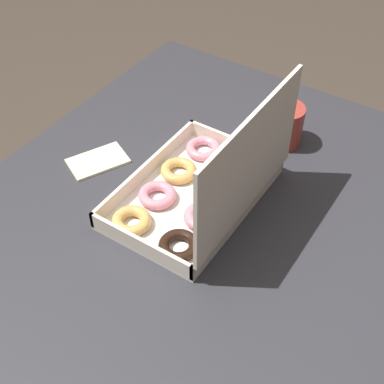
{
  "coord_description": "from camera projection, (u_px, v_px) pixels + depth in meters",
  "views": [
    {
      "loc": [
        0.62,
        0.42,
        1.6
      ],
      "look_at": [
        -0.07,
        -0.04,
        0.79
      ],
      "focal_mm": 50.0,
      "sensor_mm": 36.0,
      "label": 1
    }
  ],
  "objects": [
    {
      "name": "dining_table",
      "position": [
        188.0,
        253.0,
        1.19
      ],
      "size": [
        1.23,
        0.96,
        0.77
      ],
      "color": "#2D2D33",
      "rests_on": "ground_plane"
    },
    {
      "name": "donut_box",
      "position": [
        205.0,
        187.0,
        1.13
      ],
      "size": [
        0.38,
        0.26,
        0.28
      ],
      "color": "silver",
      "rests_on": "dining_table"
    },
    {
      "name": "coffee_mug",
      "position": [
        284.0,
        124.0,
        1.28
      ],
      "size": [
        0.09,
        0.09,
        0.1
      ],
      "color": "#A3382D",
      "rests_on": "dining_table"
    },
    {
      "name": "paper_napkin",
      "position": [
        98.0,
        161.0,
        1.26
      ],
      "size": [
        0.16,
        0.13,
        0.01
      ],
      "color": "beige",
      "rests_on": "dining_table"
    }
  ]
}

